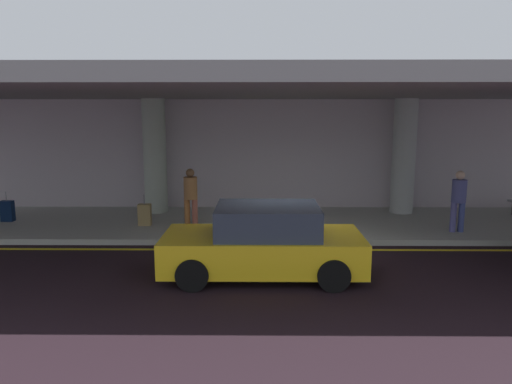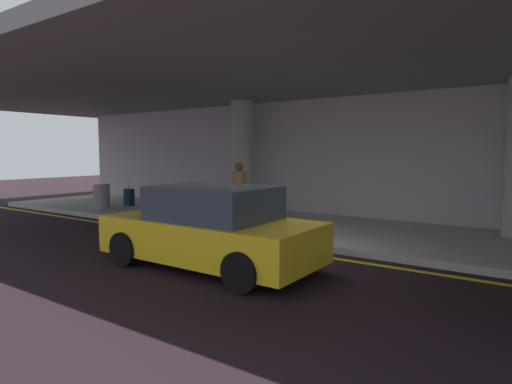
{
  "view_description": "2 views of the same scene",
  "coord_description": "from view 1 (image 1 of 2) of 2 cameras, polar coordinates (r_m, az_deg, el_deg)",
  "views": [
    {
      "loc": [
        -0.61,
        -10.64,
        3.4
      ],
      "look_at": [
        -0.72,
        2.03,
        1.22
      ],
      "focal_mm": 32.94,
      "sensor_mm": 36.0,
      "label": 1
    },
    {
      "loc": [
        4.52,
        -7.06,
        2.11
      ],
      "look_at": [
        -1.56,
        1.7,
        1.11
      ],
      "focal_mm": 29.76,
      "sensor_mm": 36.0,
      "label": 2
    }
  ],
  "objects": [
    {
      "name": "ground_plane",
      "position": [
        11.19,
        3.63,
        -7.95
      ],
      "size": [
        60.0,
        60.0,
        0.0
      ],
      "primitive_type": "plane",
      "color": "black"
    },
    {
      "name": "sidewalk",
      "position": [
        14.15,
        2.96,
        -3.84
      ],
      "size": [
        26.0,
        4.2,
        0.15
      ],
      "primitive_type": "cube",
      "color": "#AEB2A7",
      "rests_on": "ground"
    },
    {
      "name": "lane_stripe_yellow",
      "position": [
        11.79,
        3.47,
        -7.0
      ],
      "size": [
        26.0,
        0.14,
        0.01
      ],
      "primitive_type": "cube",
      "color": "yellow",
      "rests_on": "ground"
    },
    {
      "name": "support_column_far_left",
      "position": [
        15.49,
        -12.18,
        4.26
      ],
      "size": [
        0.74,
        0.74,
        3.65
      ],
      "primitive_type": "cylinder",
      "color": "#A6B3A3",
      "rests_on": "sidewalk"
    },
    {
      "name": "support_column_left_mid",
      "position": [
        15.8,
        17.5,
        4.14
      ],
      "size": [
        0.74,
        0.74,
        3.65
      ],
      "primitive_type": "cylinder",
      "color": "#ABB1AE",
      "rests_on": "sidewalk"
    },
    {
      "name": "ceiling_overhang",
      "position": [
        13.27,
        3.2,
        12.12
      ],
      "size": [
        28.0,
        13.2,
        0.3
      ],
      "primitive_type": "cube",
      "color": "slate",
      "rests_on": "support_column_far_left"
    },
    {
      "name": "terminal_back_wall",
      "position": [
        16.07,
        2.68,
        4.39
      ],
      "size": [
        26.0,
        0.3,
        3.8
      ],
      "primitive_type": "cube",
      "color": "#BCB1B8",
      "rests_on": "ground"
    },
    {
      "name": "car_yellow_taxi",
      "position": [
        9.78,
        0.97,
        -6.19
      ],
      "size": [
        4.1,
        1.92,
        1.5
      ],
      "rotation": [
        0.0,
        0.0,
        3.2
      ],
      "color": "yellow",
      "rests_on": "ground"
    },
    {
      "name": "traveler_with_luggage",
      "position": [
        13.31,
        -7.95,
        -0.23
      ],
      "size": [
        0.38,
        0.38,
        1.68
      ],
      "rotation": [
        0.0,
        0.0,
        2.88
      ],
      "color": "#93582A",
      "rests_on": "sidewalk"
    },
    {
      "name": "person_waiting_for_ride",
      "position": [
        13.82,
        23.4,
        -0.58
      ],
      "size": [
        0.38,
        0.38,
        1.68
      ],
      "rotation": [
        0.0,
        0.0,
        2.66
      ],
      "color": "#57579A",
      "rests_on": "sidewalk"
    },
    {
      "name": "suitcase_upright_primary",
      "position": [
        15.9,
        -27.96,
        -2.04
      ],
      "size": [
        0.36,
        0.22,
        0.9
      ],
      "rotation": [
        0.0,
        0.0,
        -0.1
      ],
      "color": "#0D2247",
      "rests_on": "sidewalk"
    },
    {
      "name": "suitcase_upright_secondary",
      "position": [
        13.93,
        -13.37,
        -2.69
      ],
      "size": [
        0.36,
        0.22,
        0.9
      ],
      "rotation": [
        0.0,
        0.0,
        0.37
      ],
      "color": "olive",
      "rests_on": "sidewalk"
    }
  ]
}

